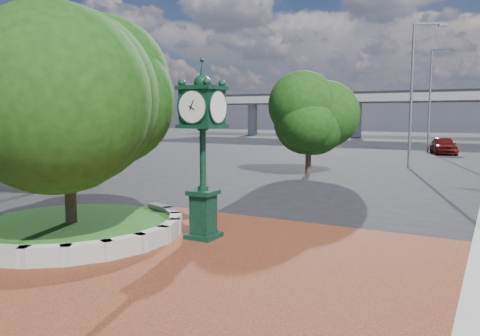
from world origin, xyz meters
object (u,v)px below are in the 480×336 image
street_lamp_near (415,84)px  street_lamp_far (433,92)px  parked_car (443,145)px  post_clock (203,143)px

street_lamp_near → street_lamp_far: street_lamp_far is taller
parked_car → street_lamp_near: size_ratio=0.50×
post_clock → parked_car: (3.00, 37.64, -2.05)m
parked_car → street_lamp_far: (-1.41, 1.81, 5.18)m
post_clock → street_lamp_far: size_ratio=0.51×
street_lamp_far → post_clock: bearing=-92.3°
street_lamp_near → post_clock: bearing=-95.9°
street_lamp_near → parked_car: bearing=87.6°
post_clock → street_lamp_near: (2.40, 23.05, 2.96)m
parked_car → street_lamp_far: size_ratio=0.49×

